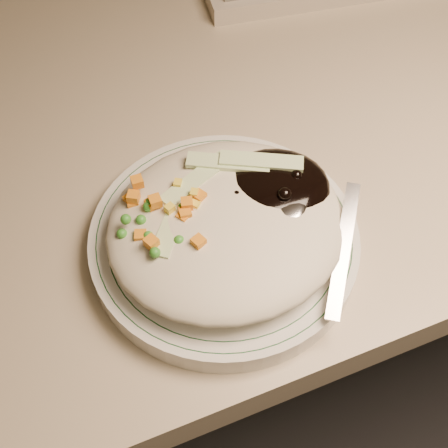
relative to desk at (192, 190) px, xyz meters
name	(u,v)px	position (x,y,z in m)	size (l,w,h in m)	color
desk	(192,190)	(0.00, 0.00, 0.00)	(1.40, 0.70, 0.74)	tan
plate	(224,242)	(-0.05, -0.22, 0.21)	(0.22, 0.22, 0.02)	silver
plate_rim	(224,235)	(-0.05, -0.22, 0.22)	(0.21, 0.21, 0.00)	#144723
meal	(229,219)	(-0.04, -0.22, 0.24)	(0.21, 0.19, 0.05)	#B7AF94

